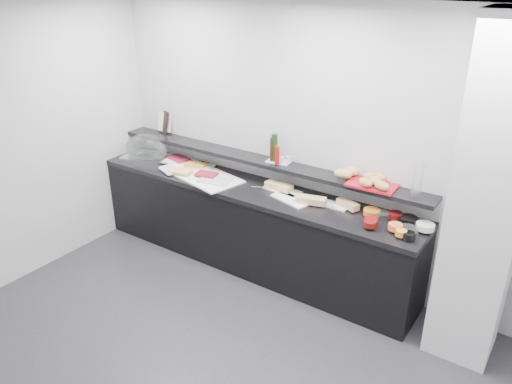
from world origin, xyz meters
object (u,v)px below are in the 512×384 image
Objects in this scene: carafe at (418,181)px; bread_tray at (373,184)px; cloche_base at (147,157)px; sandwich_plate_mid at (291,200)px; condiment_tray at (279,162)px; framed_print at (163,121)px.

bread_tray is at bearing 174.90° from carafe.
sandwich_plate_mid is (1.95, -0.03, -0.01)m from cloche_base.
bread_tray reaches higher than sandwich_plate_mid.
sandwich_plate_mid is 0.79m from bread_tray.
cloche_base is 1.31× the size of sandwich_plate_mid.
bread_tray is 0.42m from carafe.
condiment_tray is 0.78× the size of carafe.
cloche_base is at bearing -164.89° from sandwich_plate_mid.
carafe is (3.05, -0.14, 0.02)m from framed_print.
sandwich_plate_mid is at bearing -48.66° from condiment_tray.
cloche_base is 2.68m from bread_tray.
condiment_tray is (1.65, -0.08, -0.12)m from framed_print.
condiment_tray reaches higher than sandwich_plate_mid.
cloche_base is at bearing -177.06° from carafe.
condiment_tray is (1.66, 0.21, 0.24)m from cloche_base.
cloche_base is 1.21× the size of bread_tray.
framed_print is (-1.94, 0.32, 0.37)m from sandwich_plate_mid.
condiment_tray is (-0.29, 0.24, 0.25)m from sandwich_plate_mid.
condiment_tray is at bearing 156.25° from sandwich_plate_mid.
condiment_tray reaches higher than cloche_base.
condiment_tray is at bearing 21.84° from framed_print.
bread_tray is (1.00, -0.02, 0.00)m from condiment_tray.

